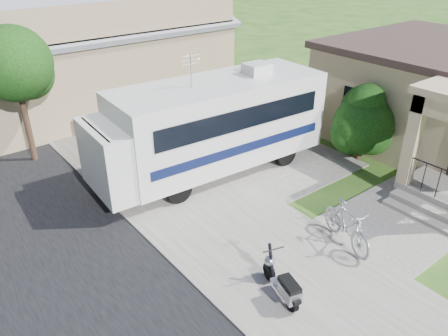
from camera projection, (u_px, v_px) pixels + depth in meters
ground at (300, 244)px, 11.09m from camera, size 120.00×120.00×0.00m
sidewalk_slab at (99, 131)px, 17.47m from camera, size 4.00×80.00×0.06m
driveway_slab at (234, 162)px, 15.02m from camera, size 7.00×6.00×0.05m
walk_slab at (402, 219)px, 12.02m from camera, size 4.00×3.00×0.05m
house at (442, 94)px, 16.09m from camera, size 9.47×7.80×3.54m
warehouse at (77, 59)px, 19.85m from camera, size 12.50×8.40×5.04m
street_tree_a at (17, 67)px, 13.83m from camera, size 2.44×2.40×4.58m
motorhome at (212, 124)px, 13.75m from camera, size 7.77×2.82×3.93m
shrub at (363, 122)px, 14.68m from camera, size 2.23×2.12×2.73m
scooter at (283, 283)px, 9.21m from camera, size 0.68×1.42×0.95m
bicycle at (346, 227)px, 10.75m from camera, size 1.07×1.95×1.13m
garden_hose at (398, 198)px, 12.87m from camera, size 0.34×0.34×0.15m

